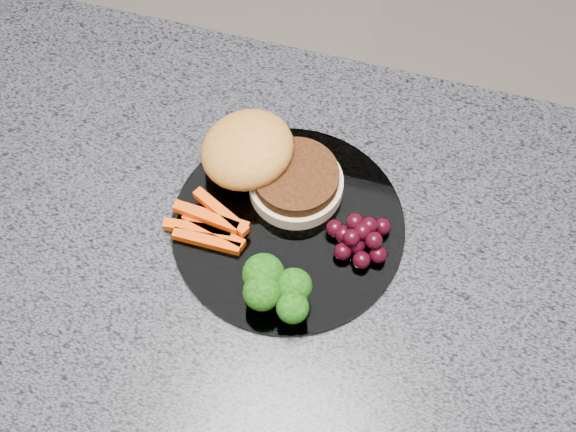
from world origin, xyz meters
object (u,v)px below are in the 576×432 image
object	(u,v)px
island_cabinet	(243,380)
grape_bunch	(361,237)
burger	(265,163)
plate	(288,226)

from	to	relation	value
island_cabinet	grape_bunch	bearing A→B (deg)	17.79
burger	grape_bunch	bearing A→B (deg)	-21.58
island_cabinet	grape_bunch	world-z (taller)	grape_bunch
burger	grape_bunch	xyz separation A→B (m)	(0.12, -0.06, -0.01)
plate	grape_bunch	size ratio (longest dim) A/B	3.61
island_cabinet	plate	world-z (taller)	plate
plate	burger	bearing A→B (deg)	127.45
burger	grape_bunch	world-z (taller)	burger
burger	grape_bunch	size ratio (longest dim) A/B	2.40
plate	grape_bunch	world-z (taller)	grape_bunch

